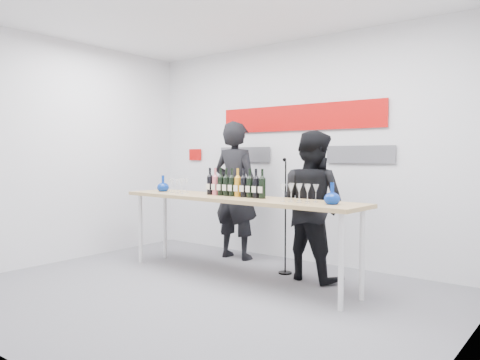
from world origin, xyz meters
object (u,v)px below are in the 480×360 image
at_px(presenter_left, 236,190).
at_px(mic_stand, 285,239).
at_px(tasting_table, 235,203).
at_px(presenter_right, 312,205).

bearing_deg(presenter_left, mic_stand, 159.90).
distance_m(tasting_table, presenter_left, 1.10).
height_order(tasting_table, presenter_right, presenter_right).
bearing_deg(presenter_left, presenter_right, 164.00).
bearing_deg(mic_stand, tasting_table, -101.28).
bearing_deg(tasting_table, presenter_right, 40.88).
bearing_deg(tasting_table, presenter_left, 130.55).
relative_size(tasting_table, presenter_right, 1.88).
distance_m(tasting_table, mic_stand, 0.80).
xyz_separation_m(presenter_left, presenter_right, (1.38, -0.32, -0.09)).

